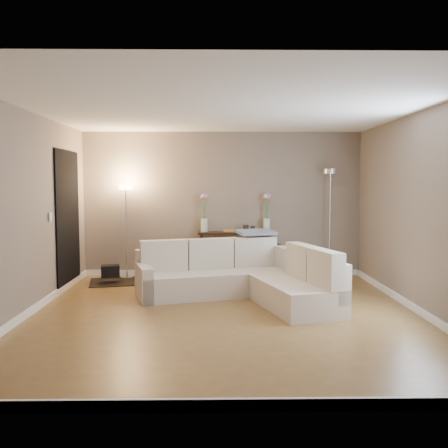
{
  "coord_description": "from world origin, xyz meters",
  "views": [
    {
      "loc": [
        -0.12,
        -6.28,
        1.68
      ],
      "look_at": [
        0.0,
        0.8,
        1.1
      ],
      "focal_mm": 40.0,
      "sensor_mm": 36.0,
      "label": 1
    }
  ],
  "objects_px": {
    "floor_lamp_lit": "(126,213)",
    "floor_lamp_unlit": "(330,201)",
    "console_table": "(231,251)",
    "sectional_sofa": "(244,277)"
  },
  "relations": [
    {
      "from": "sectional_sofa",
      "to": "console_table",
      "type": "height_order",
      "value": "sectional_sofa"
    },
    {
      "from": "sectional_sofa",
      "to": "floor_lamp_unlit",
      "type": "xyz_separation_m",
      "value": [
        1.62,
        1.58,
        1.06
      ]
    },
    {
      "from": "console_table",
      "to": "floor_lamp_lit",
      "type": "distance_m",
      "value": 1.98
    },
    {
      "from": "sectional_sofa",
      "to": "floor_lamp_unlit",
      "type": "distance_m",
      "value": 2.5
    },
    {
      "from": "console_table",
      "to": "floor_lamp_lit",
      "type": "bearing_deg",
      "value": -175.03
    },
    {
      "from": "floor_lamp_lit",
      "to": "floor_lamp_unlit",
      "type": "bearing_deg",
      "value": 0.53
    },
    {
      "from": "console_table",
      "to": "floor_lamp_unlit",
      "type": "distance_m",
      "value": 1.98
    },
    {
      "from": "sectional_sofa",
      "to": "console_table",
      "type": "bearing_deg",
      "value": 94.62
    },
    {
      "from": "sectional_sofa",
      "to": "floor_lamp_unlit",
      "type": "height_order",
      "value": "floor_lamp_unlit"
    },
    {
      "from": "floor_lamp_lit",
      "to": "console_table",
      "type": "bearing_deg",
      "value": 4.97
    }
  ]
}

